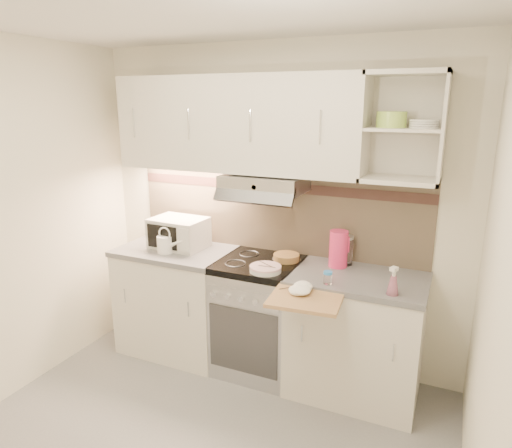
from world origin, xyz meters
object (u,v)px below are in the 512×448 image
object	(u,v)px
watering_can	(166,244)
cutting_board	(306,298)
glass_jar	(345,250)
plate_stack	(265,269)
pink_pitcher	(339,249)
electric_range	(259,316)
microwave	(179,233)
spray_bottle	(393,283)

from	to	relation	value
watering_can	cutting_board	xyz separation A→B (m)	(1.27, -0.31, -0.10)
glass_jar	plate_stack	bearing A→B (deg)	-141.30
pink_pitcher	cutting_board	distance (m)	0.59
electric_range	microwave	bearing A→B (deg)	176.39
glass_jar	cutting_board	world-z (taller)	glass_jar
watering_can	glass_jar	world-z (taller)	glass_jar
pink_pitcher	cutting_board	bearing A→B (deg)	-120.50
watering_can	glass_jar	xyz separation A→B (m)	(1.36, 0.32, 0.03)
cutting_board	plate_stack	bearing A→B (deg)	141.51
electric_range	plate_stack	distance (m)	0.52
glass_jar	spray_bottle	xyz separation A→B (m)	(0.40, -0.42, -0.03)
plate_stack	watering_can	bearing A→B (deg)	176.00
microwave	spray_bottle	bearing A→B (deg)	-6.16
microwave	spray_bottle	distance (m)	1.77
plate_stack	glass_jar	distance (m)	0.61
glass_jar	microwave	bearing A→B (deg)	-173.50
cutting_board	watering_can	bearing A→B (deg)	160.85
plate_stack	cutting_board	bearing A→B (deg)	-33.26
pink_pitcher	cutting_board	world-z (taller)	pink_pitcher
plate_stack	microwave	bearing A→B (deg)	165.39
electric_range	spray_bottle	world-z (taller)	spray_bottle
electric_range	pink_pitcher	world-z (taller)	pink_pitcher
electric_range	glass_jar	distance (m)	0.85
electric_range	spray_bottle	distance (m)	1.15
microwave	electric_range	bearing A→B (deg)	-1.08
cutting_board	pink_pitcher	bearing A→B (deg)	79.23
spray_bottle	cutting_board	size ratio (longest dim) A/B	0.45
cutting_board	spray_bottle	bearing A→B (deg)	18.20
pink_pitcher	spray_bottle	bearing A→B (deg)	-63.84
microwave	spray_bottle	world-z (taller)	microwave
microwave	plate_stack	size ratio (longest dim) A/B	1.97
watering_can	cutting_board	distance (m)	1.31
pink_pitcher	plate_stack	bearing A→B (deg)	-169.65
electric_range	microwave	distance (m)	0.94
electric_range	cutting_board	bearing A→B (deg)	-40.17
watering_can	spray_bottle	distance (m)	1.76
watering_can	plate_stack	distance (m)	0.89
watering_can	pink_pitcher	size ratio (longest dim) A/B	0.92
glass_jar	spray_bottle	bearing A→B (deg)	-46.29
microwave	watering_can	bearing A→B (deg)	-92.09
glass_jar	spray_bottle	size ratio (longest dim) A/B	1.09
plate_stack	pink_pitcher	xyz separation A→B (m)	(0.44, 0.31, 0.11)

